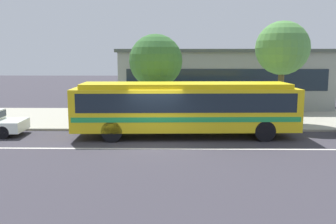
{
  "coord_description": "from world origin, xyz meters",
  "views": [
    {
      "loc": [
        0.88,
        -16.49,
        4.04
      ],
      "look_at": [
        0.55,
        1.43,
        1.3
      ],
      "focal_mm": 39.22,
      "sensor_mm": 36.0,
      "label": 1
    }
  ],
  "objects_px": {
    "transit_bus": "(185,106)",
    "street_tree_near_stop": "(156,61)",
    "street_tree_mid_block": "(282,49)",
    "pedestrian_walking_along_curb": "(160,107)",
    "bus_stop_sign": "(261,101)",
    "pedestrian_waiting_near_sign": "(145,107)"
  },
  "relations": [
    {
      "from": "transit_bus",
      "to": "pedestrian_waiting_near_sign",
      "type": "bearing_deg",
      "value": 127.22
    },
    {
      "from": "pedestrian_walking_along_curb",
      "to": "street_tree_mid_block",
      "type": "height_order",
      "value": "street_tree_mid_block"
    },
    {
      "from": "bus_stop_sign",
      "to": "street_tree_near_stop",
      "type": "height_order",
      "value": "street_tree_near_stop"
    },
    {
      "from": "transit_bus",
      "to": "street_tree_near_stop",
      "type": "height_order",
      "value": "street_tree_near_stop"
    },
    {
      "from": "pedestrian_walking_along_curb",
      "to": "street_tree_near_stop",
      "type": "relative_size",
      "value": 0.33
    },
    {
      "from": "street_tree_mid_block",
      "to": "transit_bus",
      "type": "bearing_deg",
      "value": -147.8
    },
    {
      "from": "transit_bus",
      "to": "street_tree_mid_block",
      "type": "distance_m",
      "value": 7.38
    },
    {
      "from": "bus_stop_sign",
      "to": "transit_bus",
      "type": "bearing_deg",
      "value": -154.55
    },
    {
      "from": "pedestrian_walking_along_curb",
      "to": "street_tree_mid_block",
      "type": "xyz_separation_m",
      "value": [
        7.12,
        0.61,
        3.34
      ]
    },
    {
      "from": "transit_bus",
      "to": "pedestrian_walking_along_curb",
      "type": "bearing_deg",
      "value": 114.58
    },
    {
      "from": "transit_bus",
      "to": "street_tree_near_stop",
      "type": "xyz_separation_m",
      "value": [
        -1.65,
        3.49,
        2.14
      ]
    },
    {
      "from": "pedestrian_waiting_near_sign",
      "to": "street_tree_near_stop",
      "type": "relative_size",
      "value": 0.32
    },
    {
      "from": "pedestrian_waiting_near_sign",
      "to": "street_tree_mid_block",
      "type": "xyz_separation_m",
      "value": [
        7.99,
        0.67,
        3.39
      ]
    },
    {
      "from": "transit_bus",
      "to": "pedestrian_waiting_near_sign",
      "type": "height_order",
      "value": "transit_bus"
    },
    {
      "from": "bus_stop_sign",
      "to": "street_tree_mid_block",
      "type": "relative_size",
      "value": 0.39
    },
    {
      "from": "transit_bus",
      "to": "pedestrian_walking_along_curb",
      "type": "distance_m",
      "value": 3.34
    },
    {
      "from": "transit_bus",
      "to": "street_tree_mid_block",
      "type": "relative_size",
      "value": 1.87
    },
    {
      "from": "street_tree_near_stop",
      "to": "pedestrian_waiting_near_sign",
      "type": "bearing_deg",
      "value": -138.12
    },
    {
      "from": "pedestrian_walking_along_curb",
      "to": "bus_stop_sign",
      "type": "relative_size",
      "value": 0.75
    },
    {
      "from": "bus_stop_sign",
      "to": "street_tree_mid_block",
      "type": "xyz_separation_m",
      "value": [
        1.49,
        1.59,
        2.86
      ]
    },
    {
      "from": "pedestrian_walking_along_curb",
      "to": "bus_stop_sign",
      "type": "distance_m",
      "value": 5.73
    },
    {
      "from": "street_tree_near_stop",
      "to": "street_tree_mid_block",
      "type": "xyz_separation_m",
      "value": [
        7.4,
        0.13,
        0.74
      ]
    }
  ]
}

